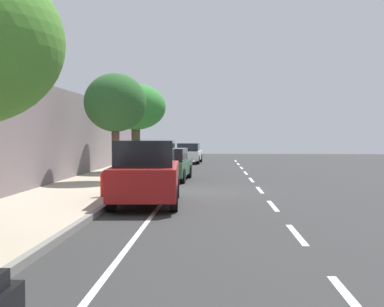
% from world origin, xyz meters
% --- Properties ---
extents(ground, '(72.88, 72.88, 0.00)m').
position_xyz_m(ground, '(0.00, 0.00, 0.00)').
color(ground, '#303030').
extents(sidewalk, '(3.47, 45.55, 0.16)m').
position_xyz_m(sidewalk, '(4.10, 0.00, 0.08)').
color(sidewalk, '#B3A48F').
rests_on(sidewalk, ground).
extents(curb_edge, '(0.16, 45.55, 0.16)m').
position_xyz_m(curb_edge, '(2.29, 0.00, 0.08)').
color(curb_edge, gray).
rests_on(curb_edge, ground).
extents(lane_stripe_centre, '(0.14, 44.20, 0.01)m').
position_xyz_m(lane_stripe_centre, '(-2.62, -0.67, 0.00)').
color(lane_stripe_centre, white).
rests_on(lane_stripe_centre, ground).
extents(lane_stripe_bike_edge, '(0.12, 45.55, 0.01)m').
position_xyz_m(lane_stripe_bike_edge, '(0.82, 0.00, 0.00)').
color(lane_stripe_bike_edge, white).
rests_on(lane_stripe_bike_edge, ground).
extents(building_facade, '(0.50, 45.55, 4.18)m').
position_xyz_m(building_facade, '(6.09, 0.00, 2.09)').
color(building_facade, slate).
rests_on(building_facade, ground).
extents(parked_sedan_white_nearest, '(1.98, 4.47, 1.52)m').
position_xyz_m(parked_sedan_white_nearest, '(1.09, -18.44, 0.75)').
color(parked_sedan_white_nearest, white).
rests_on(parked_sedan_white_nearest, ground).
extents(parked_sedan_green_second, '(2.02, 4.49, 1.52)m').
position_xyz_m(parked_sedan_green_second, '(1.29, -4.50, 0.75)').
color(parked_sedan_green_second, '#1E512D').
rests_on(parked_sedan_green_second, ground).
extents(parked_suv_red_mid, '(2.18, 4.80, 1.99)m').
position_xyz_m(parked_suv_red_mid, '(1.25, 3.33, 1.03)').
color(parked_suv_red_mid, maroon).
rests_on(parked_suv_red_mid, ground).
extents(bicycle_at_curb, '(1.51, 1.03, 0.80)m').
position_xyz_m(bicycle_at_curb, '(1.82, -10.32, 0.39)').
color(bicycle_at_curb, black).
rests_on(bicycle_at_curb, ground).
extents(cyclist_with_backpack, '(0.55, 0.54, 1.75)m').
position_xyz_m(cyclist_with_backpack, '(2.04, -10.79, 1.07)').
color(cyclist_with_backpack, '#C6B284').
rests_on(cyclist_with_backpack, ground).
extents(street_tree_near_cyclist, '(3.27, 3.27, 4.77)m').
position_xyz_m(street_tree_near_cyclist, '(3.43, -7.92, 3.63)').
color(street_tree_near_cyclist, brown).
rests_on(street_tree_near_cyclist, sidewalk).
extents(street_tree_mid_block, '(2.68, 2.68, 4.64)m').
position_xyz_m(street_tree_mid_block, '(3.43, -2.52, 3.51)').
color(street_tree_mid_block, brown).
rests_on(street_tree_mid_block, sidewalk).
extents(fire_hydrant, '(0.22, 0.22, 0.84)m').
position_xyz_m(fire_hydrant, '(2.72, 2.84, 0.59)').
color(fire_hydrant, red).
rests_on(fire_hydrant, sidewalk).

